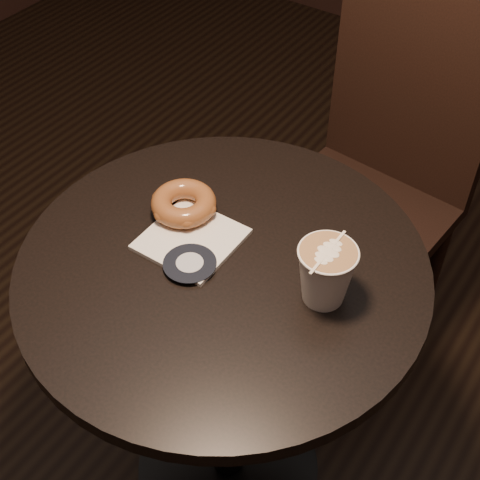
# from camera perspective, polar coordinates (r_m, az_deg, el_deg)

# --- Properties ---
(cafe_table) EXTENTS (0.70, 0.70, 0.75)m
(cafe_table) POSITION_cam_1_polar(r_m,az_deg,el_deg) (1.28, -1.33, -7.94)
(cafe_table) COLOR black
(cafe_table) RESTS_ON ground
(chair) EXTENTS (0.44, 0.44, 1.02)m
(chair) POSITION_cam_1_polar(r_m,az_deg,el_deg) (1.65, 12.06, 6.58)
(chair) COLOR black
(chair) RESTS_ON ground
(pastry_bag) EXTENTS (0.15, 0.15, 0.01)m
(pastry_bag) POSITION_cam_1_polar(r_m,az_deg,el_deg) (1.16, -4.19, 0.08)
(pastry_bag) COLOR white
(pastry_bag) RESTS_ON cafe_table
(doughnut) EXTENTS (0.12, 0.12, 0.04)m
(doughnut) POSITION_cam_1_polar(r_m,az_deg,el_deg) (1.19, -4.83, 3.15)
(doughnut) COLOR brown
(doughnut) RESTS_ON pastry_bag
(latte_cup) EXTENTS (0.09, 0.09, 0.10)m
(latte_cup) POSITION_cam_1_polar(r_m,az_deg,el_deg) (1.04, 7.30, -2.96)
(latte_cup) COLOR white
(latte_cup) RESTS_ON cafe_table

